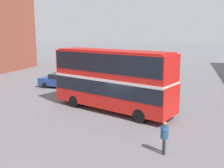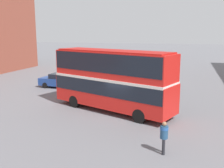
# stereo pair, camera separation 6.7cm
# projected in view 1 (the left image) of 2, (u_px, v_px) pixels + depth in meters

# --- Properties ---
(ground_plane) EXTENTS (240.00, 240.00, 0.00)m
(ground_plane) POSITION_uv_depth(u_px,v_px,m) (123.00, 115.00, 19.43)
(ground_plane) COLOR slate
(double_decker_bus) EXTENTS (10.30, 5.98, 4.74)m
(double_decker_bus) POSITION_uv_depth(u_px,v_px,m) (112.00, 77.00, 20.15)
(double_decker_bus) COLOR red
(double_decker_bus) RESTS_ON ground_plane
(pedestrian_foreground) EXTENTS (0.45, 0.45, 1.70)m
(pedestrian_foreground) POSITION_uv_depth(u_px,v_px,m) (164.00, 134.00, 13.18)
(pedestrian_foreground) COLOR #232328
(pedestrian_foreground) RESTS_ON ground_plane
(parked_car_kerb_near) EXTENTS (4.73, 2.03, 1.57)m
(parked_car_kerb_near) POSITION_uv_depth(u_px,v_px,m) (60.00, 81.00, 28.94)
(parked_car_kerb_near) COLOR navy
(parked_car_kerb_near) RESTS_ON ground_plane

